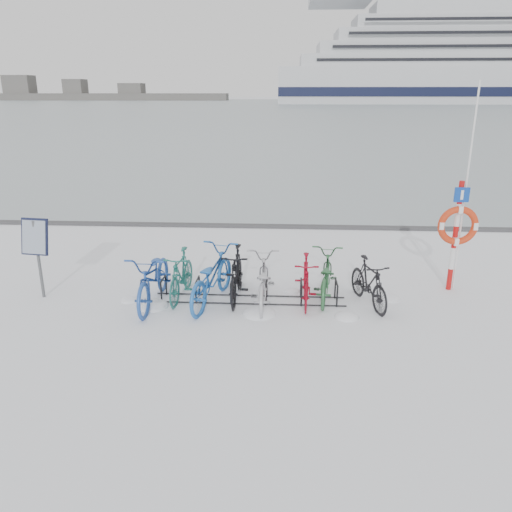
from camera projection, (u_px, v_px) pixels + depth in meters
name	position (u px, v px, depth m)	size (l,w,h in m)	color
ground	(249.00, 300.00, 10.44)	(900.00, 900.00, 0.00)	white
ice_sheet	(284.00, 106.00, 157.39)	(400.00, 298.00, 0.02)	#95A2A9
quay_edge	(262.00, 226.00, 16.02)	(400.00, 0.25, 0.10)	#3F3F42
bike_rack	(249.00, 292.00, 10.38)	(4.00, 0.48, 0.46)	black
info_board	(35.00, 241.00, 10.21)	(0.60, 0.29, 1.72)	#595B5E
lifebuoy_station	(458.00, 226.00, 10.51)	(0.84, 0.23, 4.38)	#B60E0E
cruise_ferry	(479.00, 66.00, 181.22)	(147.17, 27.74, 48.36)	silver
shoreline	(54.00, 95.00, 262.88)	(180.00, 12.00, 9.50)	#4C4C4C
bike_0	(154.00, 276.00, 10.17)	(0.77, 2.22, 1.16)	#254DA1
bike_1	(181.00, 273.00, 10.47)	(0.49, 1.75, 1.05)	#1E665B
bike_2	(211.00, 275.00, 10.21)	(0.78, 2.23, 1.17)	#205FB2
bike_3	(236.00, 273.00, 10.40)	(0.53, 1.87, 1.12)	black
bike_4	(262.00, 280.00, 10.16)	(0.68, 1.97, 1.03)	#A7A8AF
bike_5	(306.00, 279.00, 10.24)	(0.47, 1.67, 1.00)	maroon
bike_6	(325.00, 274.00, 10.50)	(0.66, 1.91, 1.00)	#296236
bike_7	(369.00, 281.00, 10.11)	(0.47, 1.66, 1.00)	black
snow_drifts	(250.00, 308.00, 10.09)	(5.86, 1.71, 0.23)	white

